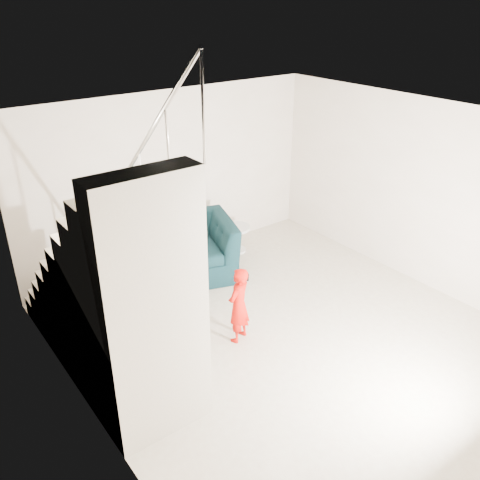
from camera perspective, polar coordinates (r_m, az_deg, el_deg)
name	(u,v)px	position (r m, az deg, el deg)	size (l,w,h in m)	color
floor	(287,336)	(6.64, 5.33, -10.64)	(5.50, 5.50, 0.00)	tan
ceiling	(298,126)	(5.47, 6.52, 12.64)	(5.50, 5.50, 0.00)	silver
back_wall	(172,178)	(7.99, -7.65, 6.86)	(5.00, 5.00, 0.00)	#C2B09E
left_wall	(85,316)	(4.80, -16.97, -8.17)	(5.50, 5.50, 0.00)	#C2B09E
right_wall	(421,194)	(7.73, 19.70, 4.85)	(5.50, 5.50, 0.00)	#C2B09E
armchair	(189,248)	(7.78, -5.76, -0.94)	(1.33, 1.16, 0.87)	black
toddler	(239,305)	(6.27, -0.15, -7.32)	(0.37, 0.24, 1.01)	#A81105
side_table	(237,235)	(8.48, -0.39, 0.61)	(0.45, 0.45, 0.45)	silver
staircase	(116,307)	(5.59, -13.77, -7.35)	(1.02, 3.03, 3.62)	#ADA089
cushion	(176,228)	(7.89, -7.16, 1.32)	(0.39, 0.11, 0.38)	black
throw	(153,250)	(7.55, -9.75, -1.15)	(0.05, 0.50, 0.56)	black
phone	(247,277)	(6.12, 0.82, -4.15)	(0.02, 0.05, 0.10)	black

